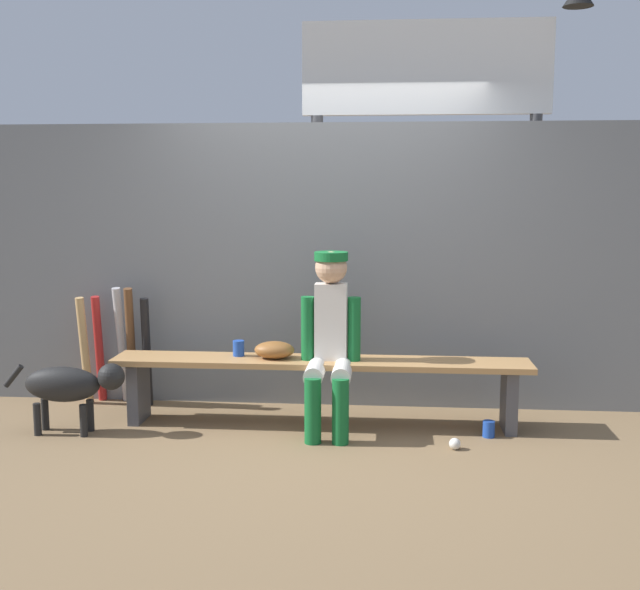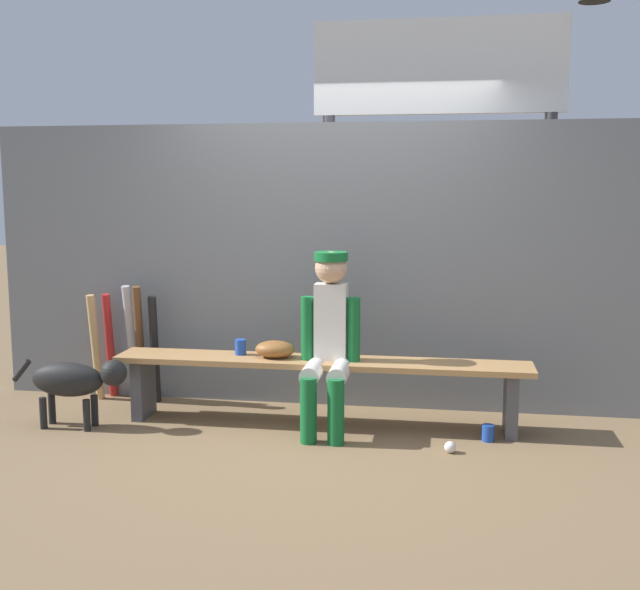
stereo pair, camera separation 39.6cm
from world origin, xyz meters
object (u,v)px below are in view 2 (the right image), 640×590
Objects in this scene: bat_aluminum_red at (110,346)px; baseball at (450,447)px; bat_aluminum_silver at (132,342)px; baseball_glove at (275,349)px; dugout_bench at (320,373)px; player_seated at (328,335)px; dog at (75,380)px; cup_on_bench at (241,347)px; bat_aluminum_black at (155,350)px; bat_wood_tan at (96,347)px; bat_wood_dark at (140,344)px; cup_on_ground at (488,433)px; scoreboard at (446,111)px.

baseball is (2.65, -0.87, -0.38)m from bat_aluminum_red.
baseball_glove is at bearing -19.58° from bat_aluminum_silver.
player_seated is at bearing -55.43° from dugout_bench.
player_seated is 0.43m from baseball_glove.
dog reaches higher than dugout_bench.
bat_aluminum_black is at bearing 158.44° from cup_on_bench.
bat_wood_tan is at bearing 166.13° from player_seated.
bat_wood_dark is 1.09× the size of dog.
bat_wood_dark is at bearing 162.10° from baseball_glove.
bat_wood_tan is 0.99× the size of dog.
scoreboard is at bearing 102.52° from cup_on_ground.
scoreboard is at bearing 92.55° from baseball.
bat_aluminum_red reaches higher than cup_on_ground.
cup_on_bench is at bearing -21.56° from bat_aluminum_black.
bat_aluminum_red is at bearing 165.66° from dugout_bench.
bat_aluminum_black is 0.26× the size of scoreboard.
cup_on_bench is at bearing 168.01° from baseball_glove.
bat_aluminum_black reaches higher than baseball_glove.
bat_wood_dark reaches higher than bat_aluminum_silver.
player_seated is 1.92m from bat_aluminum_red.
scoreboard is (2.39, 0.85, 1.81)m from bat_aluminum_silver.
baseball_glove is 0.33× the size of bat_aluminum_black.
bat_aluminum_red is at bearing 96.76° from dog.
bat_wood_tan is at bearing 104.06° from dog.
bat_wood_tan is 11.31× the size of baseball.
bat_aluminum_silver is (-0.22, 0.09, 0.03)m from bat_aluminum_black.
baseball_glove is at bearing -13.41° from bat_wood_tan.
player_seated is 1.75m from bat_aluminum_silver.
cup_on_ground is (1.15, -0.16, -0.32)m from dugout_bench.
bat_wood_dark is 1.10× the size of bat_wood_tan.
bat_aluminum_red is 1.24m from cup_on_bench.
bat_wood_tan is at bearing 170.12° from cup_on_ground.
cup_on_ground is at bearing -2.55° from player_seated.
cup_on_ground is at bearing 47.59° from baseball.
scoreboard reaches higher than baseball_glove.
bat_aluminum_silver reaches higher than cup_on_ground.
bat_aluminum_silver is (-1.64, 0.55, -0.21)m from player_seated.
bat_wood_dark is at bearing 168.55° from cup_on_ground.
bat_wood_tan is 1.29m from cup_on_bench.
bat_wood_dark is 12.41× the size of baseball.
cup_on_ground is (2.49, -0.52, -0.36)m from bat_aluminum_black.
player_seated reaches higher than cup_on_ground.
baseball_glove is 1.56m from bat_wood_tan.
bat_aluminum_black is 7.61× the size of cup_on_bench.
dog is (-0.09, -0.77, -0.12)m from bat_aluminum_silver.
bat_aluminum_black reaches higher than baseball.
baseball_glove is at bearing -19.20° from bat_aluminum_black.
bat_wood_tan is (-1.90, 0.47, -0.25)m from player_seated.
cup_on_ground is at bearing -77.48° from scoreboard.
baseball is at bearing -2.37° from dog.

